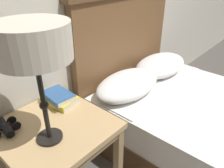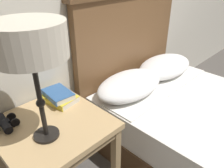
# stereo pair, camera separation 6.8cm
# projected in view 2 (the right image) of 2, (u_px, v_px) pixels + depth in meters

# --- Properties ---
(nightstand) EXTENTS (0.58, 0.58, 0.59)m
(nightstand) POSITION_uv_depth(u_px,v_px,m) (53.00, 134.00, 1.25)
(nightstand) COLOR tan
(nightstand) RESTS_ON ground_plane
(bed) EXTENTS (1.21, 1.80, 1.19)m
(bed) POSITION_uv_depth(u_px,v_px,m) (205.00, 128.00, 1.63)
(bed) COLOR #4E3520
(bed) RESTS_ON ground_plane
(table_lamp) EXTENTS (0.32, 0.32, 0.58)m
(table_lamp) POSITION_uv_depth(u_px,v_px,m) (29.00, 43.00, 0.88)
(table_lamp) COLOR black
(table_lamp) RESTS_ON nightstand
(book_on_nightstand) EXTENTS (0.18, 0.23, 0.04)m
(book_on_nightstand) POSITION_uv_depth(u_px,v_px,m) (60.00, 99.00, 1.40)
(book_on_nightstand) COLOR silver
(book_on_nightstand) RESTS_ON nightstand
(book_stacked_on_top) EXTENTS (0.15, 0.21, 0.03)m
(book_stacked_on_top) POSITION_uv_depth(u_px,v_px,m) (58.00, 94.00, 1.38)
(book_stacked_on_top) COLOR silver
(book_stacked_on_top) RESTS_ON book_on_nightstand
(binoculars_pair) EXTENTS (0.14, 0.16, 0.05)m
(binoculars_pair) POSITION_uv_depth(u_px,v_px,m) (5.00, 123.00, 1.18)
(binoculars_pair) COLOR black
(binoculars_pair) RESTS_ON nightstand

